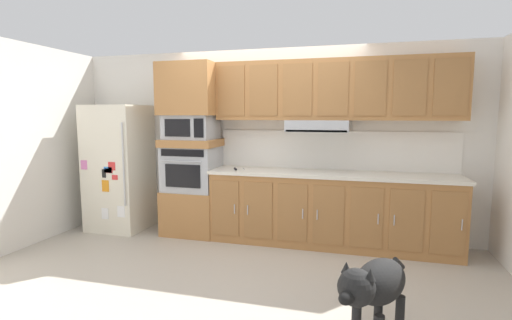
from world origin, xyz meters
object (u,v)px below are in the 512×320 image
object	(u,v)px
built_in_oven	(192,168)
microwave	(191,127)
refrigerator	(119,168)
screwdriver	(236,169)
dog	(375,286)

from	to	relation	value
built_in_oven	microwave	xyz separation A→B (m)	(0.00, -0.00, 0.56)
refrigerator	microwave	bearing A→B (deg)	3.53
microwave	screwdriver	distance (m)	0.86
refrigerator	screwdriver	distance (m)	1.77
built_in_oven	dog	bearing A→B (deg)	-41.26
refrigerator	microwave	size ratio (longest dim) A/B	2.73
microwave	dog	bearing A→B (deg)	-41.26
built_in_oven	microwave	size ratio (longest dim) A/B	1.09
microwave	dog	distance (m)	3.25
built_in_oven	screwdriver	xyz separation A→B (m)	(0.67, -0.11, 0.03)
screwdriver	built_in_oven	bearing A→B (deg)	170.58
refrigerator	screwdriver	world-z (taller)	refrigerator
built_in_oven	microwave	bearing A→B (deg)	-0.77
screwdriver	dog	xyz separation A→B (m)	(1.65, -1.93, -0.49)
screwdriver	dog	distance (m)	2.59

